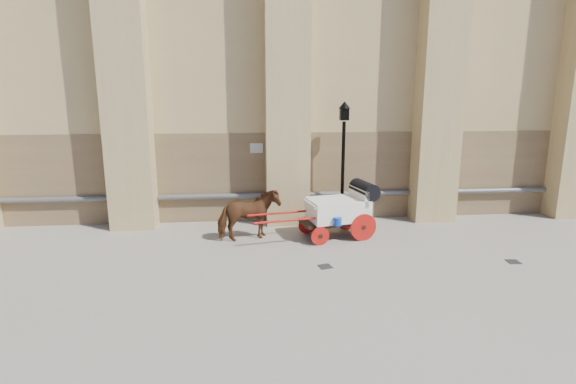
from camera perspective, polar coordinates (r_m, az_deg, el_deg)
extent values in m
plane|color=gray|center=(11.97, 6.34, -8.68)|extent=(90.00, 90.00, 0.00)
cube|color=olive|center=(15.92, 10.57, 2.17)|extent=(44.00, 0.35, 3.00)
cylinder|color=#59595B|center=(15.79, 10.74, -0.15)|extent=(42.00, 0.18, 0.18)
cube|color=beige|center=(15.00, -4.03, 5.59)|extent=(0.42, 0.04, 0.32)
imported|color=brown|center=(13.32, -5.02, -2.97)|extent=(1.96, 1.32, 1.52)
cube|color=black|center=(13.68, 5.93, -3.70)|extent=(2.15, 1.31, 0.11)
cube|color=white|center=(13.62, 6.32, -2.19)|extent=(1.93, 1.47, 0.64)
cube|color=white|center=(13.81, 8.96, -0.49)|extent=(0.37, 1.14, 0.50)
cube|color=white|center=(13.28, 3.27, -1.50)|extent=(0.52, 1.05, 0.09)
cylinder|color=black|center=(13.85, 9.67, 0.29)|extent=(0.74, 1.22, 0.51)
cylinder|color=#B7130E|center=(13.50, 9.55, -4.44)|extent=(0.82, 0.22, 0.82)
cylinder|color=#B7130E|center=(14.47, 7.55, -3.20)|extent=(0.82, 0.22, 0.82)
cylinder|color=#B7130E|center=(13.00, 4.10, -5.59)|extent=(0.55, 0.17, 0.55)
cylinder|color=#B7130E|center=(14.01, 2.42, -4.22)|extent=(0.55, 0.17, 0.55)
cylinder|color=#B7130E|center=(12.73, 0.42, -3.60)|extent=(2.16, 0.51, 0.06)
cylinder|color=#B7130E|center=(13.48, -0.64, -2.66)|extent=(2.16, 0.51, 0.06)
cylinder|color=#0E3DB5|center=(13.00, 6.31, -3.75)|extent=(0.24, 0.24, 0.24)
cylinder|color=black|center=(14.79, 6.96, 2.29)|extent=(0.11, 0.11, 3.40)
cone|color=black|center=(15.14, 6.80, -3.42)|extent=(0.34, 0.34, 0.34)
cube|color=black|center=(14.57, 7.16, 9.81)|extent=(0.26, 0.26, 0.40)
cone|color=black|center=(14.56, 7.19, 10.92)|extent=(0.38, 0.38, 0.23)
cube|color=black|center=(11.55, 4.74, -9.41)|extent=(0.39, 0.39, 0.01)
cube|color=black|center=(13.20, 26.70, -7.91)|extent=(0.34, 0.34, 0.01)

